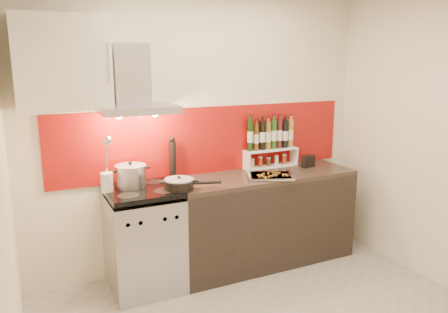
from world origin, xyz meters
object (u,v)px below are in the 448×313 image
counter (263,218)px  saute_pan (180,184)px  baking_tray (270,176)px  range_stove (144,240)px  stock_pot (131,176)px  pepper_mill (173,158)px

counter → saute_pan: (-0.91, -0.15, 0.50)m
saute_pan → baking_tray: saute_pan is taller
counter → baking_tray: 0.48m
range_stove → stock_pot: (-0.07, 0.09, 0.56)m
range_stove → pepper_mill: size_ratio=2.27×
counter → stock_pot: bearing=176.0°
range_stove → baking_tray: 1.29m
pepper_mill → baking_tray: 0.92m
baking_tray → range_stove: bearing=173.8°
pepper_mill → saute_pan: bearing=-99.8°
range_stove → counter: bearing=0.2°
counter → stock_pot: stock_pot is taller
range_stove → saute_pan: bearing=-27.4°
saute_pan → baking_tray: (0.90, 0.02, -0.04)m
range_stove → stock_pot: 0.58m
counter → stock_pot: (-1.27, 0.09, 0.56)m
range_stove → saute_pan: (0.29, -0.15, 0.51)m
stock_pot → pepper_mill: (0.42, 0.12, 0.09)m
stock_pot → pepper_mill: 0.44m
range_stove → stock_pot: stock_pot is taller
stock_pot → saute_pan: 0.43m
saute_pan → baking_tray: bearing=1.2°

